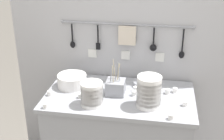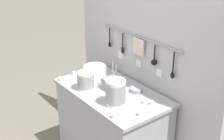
{
  "view_description": "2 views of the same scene",
  "coord_description": "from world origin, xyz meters",
  "px_view_note": "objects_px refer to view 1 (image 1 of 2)",
  "views": [
    {
      "loc": [
        0.29,
        -2.05,
        1.97
      ],
      "look_at": [
        -0.06,
        -0.02,
        1.05
      ],
      "focal_mm": 50.0,
      "sensor_mm": 36.0,
      "label": 1
    },
    {
      "loc": [
        2.05,
        -1.55,
        2.17
      ],
      "look_at": [
        -0.03,
        0.03,
        1.03
      ],
      "focal_mm": 50.0,
      "sensor_mm": 36.0,
      "label": 2
    }
  ],
  "objects_px": {
    "cup_mid_row": "(50,93)",
    "cup_back_right": "(98,92)",
    "bowl_stack_back_corner": "(92,94)",
    "bowl_stack_short_front": "(149,92)",
    "plate_stack": "(72,81)",
    "cutlery_caddy": "(116,87)",
    "cup_beside_plates": "(134,93)",
    "cup_edge_near": "(80,96)",
    "cup_by_caddy": "(136,89)",
    "cup_edge_far": "(45,106)",
    "cup_back_left": "(175,90)",
    "cup_front_right": "(171,117)",
    "steel_mixing_bowl": "(141,84)",
    "cup_front_left": "(185,103)",
    "cup_centre": "(167,91)"
  },
  "relations": [
    {
      "from": "bowl_stack_short_front",
      "to": "cup_edge_near",
      "type": "bearing_deg",
      "value": 175.92
    },
    {
      "from": "steel_mixing_bowl",
      "to": "cup_back_left",
      "type": "distance_m",
      "value": 0.27
    },
    {
      "from": "cup_edge_near",
      "to": "cup_centre",
      "type": "distance_m",
      "value": 0.66
    },
    {
      "from": "cup_edge_near",
      "to": "cup_front_right",
      "type": "height_order",
      "value": "same"
    },
    {
      "from": "cup_centre",
      "to": "cup_edge_far",
      "type": "distance_m",
      "value": 0.91
    },
    {
      "from": "bowl_stack_short_front",
      "to": "plate_stack",
      "type": "distance_m",
      "value": 0.65
    },
    {
      "from": "bowl_stack_back_corner",
      "to": "cutlery_caddy",
      "type": "distance_m",
      "value": 0.24
    },
    {
      "from": "cutlery_caddy",
      "to": "cup_beside_plates",
      "type": "distance_m",
      "value": 0.15
    },
    {
      "from": "bowl_stack_back_corner",
      "to": "cup_mid_row",
      "type": "bearing_deg",
      "value": 167.03
    },
    {
      "from": "steel_mixing_bowl",
      "to": "cup_by_caddy",
      "type": "height_order",
      "value": "cup_by_caddy"
    },
    {
      "from": "cup_beside_plates",
      "to": "cup_front_left",
      "type": "xyz_separation_m",
      "value": [
        0.37,
        -0.09,
        0.0
      ]
    },
    {
      "from": "bowl_stack_short_front",
      "to": "cup_edge_near",
      "type": "distance_m",
      "value": 0.51
    },
    {
      "from": "cup_mid_row",
      "to": "bowl_stack_back_corner",
      "type": "bearing_deg",
      "value": -12.97
    },
    {
      "from": "cup_edge_near",
      "to": "cup_centre",
      "type": "xyz_separation_m",
      "value": [
        0.63,
        0.17,
        0.0
      ]
    },
    {
      "from": "cup_front_left",
      "to": "cup_by_caddy",
      "type": "xyz_separation_m",
      "value": [
        -0.37,
        0.16,
        0.0
      ]
    },
    {
      "from": "cup_beside_plates",
      "to": "cup_back_right",
      "type": "relative_size",
      "value": 1.0
    },
    {
      "from": "cup_mid_row",
      "to": "cup_back_left",
      "type": "relative_size",
      "value": 1.0
    },
    {
      "from": "plate_stack",
      "to": "cup_beside_plates",
      "type": "height_order",
      "value": "plate_stack"
    },
    {
      "from": "bowl_stack_back_corner",
      "to": "cup_mid_row",
      "type": "relative_size",
      "value": 4.7
    },
    {
      "from": "bowl_stack_back_corner",
      "to": "cup_edge_far",
      "type": "height_order",
      "value": "bowl_stack_back_corner"
    },
    {
      "from": "cup_beside_plates",
      "to": "cup_edge_near",
      "type": "xyz_separation_m",
      "value": [
        -0.39,
        -0.1,
        0.0
      ]
    },
    {
      "from": "bowl_stack_short_front",
      "to": "cup_by_caddy",
      "type": "xyz_separation_m",
      "value": [
        -0.11,
        0.21,
        -0.1
      ]
    },
    {
      "from": "cup_edge_far",
      "to": "steel_mixing_bowl",
      "type": "bearing_deg",
      "value": 35.35
    },
    {
      "from": "bowl_stack_back_corner",
      "to": "cup_by_caddy",
      "type": "xyz_separation_m",
      "value": [
        0.28,
        0.26,
        -0.07
      ]
    },
    {
      "from": "bowl_stack_short_front",
      "to": "plate_stack",
      "type": "relative_size",
      "value": 1.0
    },
    {
      "from": "cup_mid_row",
      "to": "cup_centre",
      "type": "relative_size",
      "value": 1.0
    },
    {
      "from": "cup_mid_row",
      "to": "cup_back_left",
      "type": "xyz_separation_m",
      "value": [
        0.93,
        0.2,
        0.0
      ]
    },
    {
      "from": "cup_front_left",
      "to": "cup_edge_far",
      "type": "xyz_separation_m",
      "value": [
        -0.96,
        -0.19,
        0.0
      ]
    },
    {
      "from": "cup_edge_near",
      "to": "cup_edge_far",
      "type": "height_order",
      "value": "same"
    },
    {
      "from": "cup_back_right",
      "to": "cup_front_right",
      "type": "xyz_separation_m",
      "value": [
        0.54,
        -0.26,
        0.0
      ]
    },
    {
      "from": "bowl_stack_back_corner",
      "to": "cup_edge_far",
      "type": "distance_m",
      "value": 0.33
    },
    {
      "from": "cup_beside_plates",
      "to": "cup_mid_row",
      "type": "bearing_deg",
      "value": -170.6
    },
    {
      "from": "cup_mid_row",
      "to": "cup_by_caddy",
      "type": "height_order",
      "value": "same"
    },
    {
      "from": "cup_beside_plates",
      "to": "cup_front_right",
      "type": "xyz_separation_m",
      "value": [
        0.27,
        -0.28,
        0.0
      ]
    },
    {
      "from": "cup_edge_far",
      "to": "cup_centre",
      "type": "bearing_deg",
      "value": 23.01
    },
    {
      "from": "cutlery_caddy",
      "to": "cup_front_right",
      "type": "relative_size",
      "value": 7.16
    },
    {
      "from": "bowl_stack_back_corner",
      "to": "steel_mixing_bowl",
      "type": "xyz_separation_m",
      "value": [
        0.32,
        0.34,
        -0.07
      ]
    },
    {
      "from": "cup_mid_row",
      "to": "cup_back_right",
      "type": "xyz_separation_m",
      "value": [
        0.35,
        0.08,
        0.0
      ]
    },
    {
      "from": "bowl_stack_back_corner",
      "to": "cup_centre",
      "type": "xyz_separation_m",
      "value": [
        0.53,
        0.25,
        -0.07
      ]
    },
    {
      "from": "bowl_stack_back_corner",
      "to": "cup_by_caddy",
      "type": "height_order",
      "value": "bowl_stack_back_corner"
    },
    {
      "from": "cutlery_caddy",
      "to": "cup_front_left",
      "type": "height_order",
      "value": "cutlery_caddy"
    },
    {
      "from": "cup_back_right",
      "to": "cup_mid_row",
      "type": "bearing_deg",
      "value": -167.58
    },
    {
      "from": "cup_back_left",
      "to": "cup_edge_far",
      "type": "height_order",
      "value": "same"
    },
    {
      "from": "cup_back_left",
      "to": "cup_front_left",
      "type": "distance_m",
      "value": 0.2
    },
    {
      "from": "cup_by_caddy",
      "to": "cup_back_right",
      "type": "height_order",
      "value": "same"
    },
    {
      "from": "cup_front_left",
      "to": "cup_edge_far",
      "type": "height_order",
      "value": "same"
    },
    {
      "from": "cup_centre",
      "to": "bowl_stack_back_corner",
      "type": "bearing_deg",
      "value": -154.26
    },
    {
      "from": "cutlery_caddy",
      "to": "cup_front_right",
      "type": "bearing_deg",
      "value": -35.2
    },
    {
      "from": "cup_mid_row",
      "to": "cup_beside_plates",
      "type": "relative_size",
      "value": 1.0
    },
    {
      "from": "cup_centre",
      "to": "cup_edge_far",
      "type": "bearing_deg",
      "value": -156.99
    }
  ]
}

